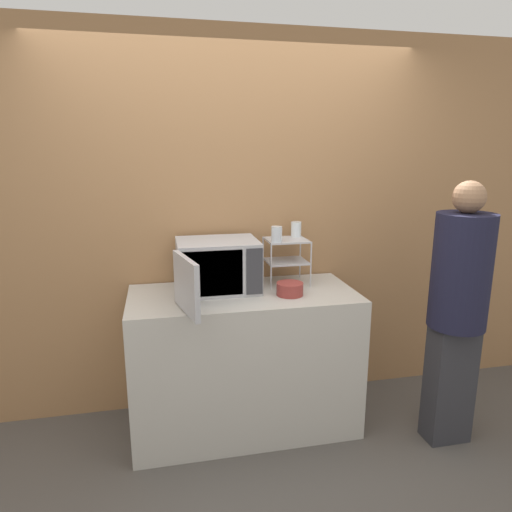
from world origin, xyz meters
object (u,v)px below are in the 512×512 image
at_px(glass_back_right, 296,229).
at_px(person, 458,302).
at_px(microwave, 216,266).
at_px(bowl, 290,289).
at_px(dish_rack, 286,251).
at_px(glass_front_left, 277,234).

height_order(glass_back_right, person, person).
height_order(microwave, bowl, microwave).
relative_size(glass_back_right, person, 0.06).
distance_m(microwave, glass_back_right, 0.63).
relative_size(dish_rack, bowl, 1.82).
relative_size(dish_rack, glass_back_right, 2.98).
xyz_separation_m(glass_front_left, glass_back_right, (0.18, 0.16, 0.00)).
xyz_separation_m(microwave, person, (1.40, -0.51, -0.17)).
bearing_deg(person, glass_front_left, 152.74).
relative_size(bowl, person, 0.10).
bearing_deg(person, microwave, 159.84).
bearing_deg(bowl, microwave, 157.41).
height_order(glass_front_left, glass_back_right, same).
height_order(dish_rack, bowl, dish_rack).
bearing_deg(glass_back_right, microwave, -164.50).
distance_m(microwave, bowl, 0.49).
relative_size(glass_back_right, bowl, 0.61).
bearing_deg(dish_rack, glass_front_left, -139.50).
bearing_deg(person, dish_rack, 146.98).
height_order(microwave, glass_back_right, glass_back_right).
bearing_deg(dish_rack, microwave, -170.83).
distance_m(glass_front_left, person, 1.18).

